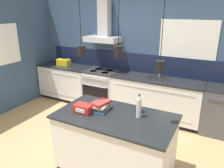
{
  "coord_description": "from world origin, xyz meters",
  "views": [
    {
      "loc": [
        1.95,
        -2.61,
        2.29
      ],
      "look_at": [
        0.28,
        0.59,
        1.05
      ],
      "focal_mm": 35.0,
      "sensor_mm": 36.0,
      "label": 1
    }
  ],
  "objects_px": {
    "oven_range": "(102,89)",
    "book_stack": "(101,106)",
    "red_supply_box": "(84,108)",
    "dishwasher": "(219,110)",
    "bottle_on_island": "(139,108)",
    "yellow_toolbox": "(64,62)"
  },
  "relations": [
    {
      "from": "red_supply_box",
      "to": "dishwasher",
      "type": "bearing_deg",
      "value": 49.68
    },
    {
      "from": "dishwasher",
      "to": "yellow_toolbox",
      "type": "bearing_deg",
      "value": 180.0
    },
    {
      "from": "dishwasher",
      "to": "yellow_toolbox",
      "type": "height_order",
      "value": "yellow_toolbox"
    },
    {
      "from": "oven_range",
      "to": "bottle_on_island",
      "type": "distance_m",
      "value": 2.49
    },
    {
      "from": "red_supply_box",
      "to": "yellow_toolbox",
      "type": "bearing_deg",
      "value": 135.09
    },
    {
      "from": "bottle_on_island",
      "to": "book_stack",
      "type": "distance_m",
      "value": 0.56
    },
    {
      "from": "book_stack",
      "to": "red_supply_box",
      "type": "distance_m",
      "value": 0.25
    },
    {
      "from": "bottle_on_island",
      "to": "red_supply_box",
      "type": "xyz_separation_m",
      "value": [
        -0.74,
        -0.22,
        -0.08
      ]
    },
    {
      "from": "red_supply_box",
      "to": "yellow_toolbox",
      "type": "xyz_separation_m",
      "value": [
        -2.02,
        2.01,
        0.02
      ]
    },
    {
      "from": "dishwasher",
      "to": "bottle_on_island",
      "type": "bearing_deg",
      "value": -118.35
    },
    {
      "from": "oven_range",
      "to": "book_stack",
      "type": "xyz_separation_m",
      "value": [
        1.07,
        -1.84,
        0.52
      ]
    },
    {
      "from": "yellow_toolbox",
      "to": "dishwasher",
      "type": "bearing_deg",
      "value": -0.0
    },
    {
      "from": "dishwasher",
      "to": "red_supply_box",
      "type": "distance_m",
      "value": 2.69
    },
    {
      "from": "oven_range",
      "to": "dishwasher",
      "type": "height_order",
      "value": "same"
    },
    {
      "from": "dishwasher",
      "to": "book_stack",
      "type": "xyz_separation_m",
      "value": [
        -1.52,
        -1.84,
        0.52
      ]
    },
    {
      "from": "oven_range",
      "to": "book_stack",
      "type": "distance_m",
      "value": 2.19
    },
    {
      "from": "red_supply_box",
      "to": "yellow_toolbox",
      "type": "relative_size",
      "value": 0.75
    },
    {
      "from": "oven_range",
      "to": "red_supply_box",
      "type": "height_order",
      "value": "red_supply_box"
    },
    {
      "from": "book_stack",
      "to": "yellow_toolbox",
      "type": "relative_size",
      "value": 0.93
    },
    {
      "from": "dishwasher",
      "to": "bottle_on_island",
      "type": "relative_size",
      "value": 2.78
    },
    {
      "from": "red_supply_box",
      "to": "bottle_on_island",
      "type": "bearing_deg",
      "value": 16.61
    },
    {
      "from": "book_stack",
      "to": "red_supply_box",
      "type": "relative_size",
      "value": 1.23
    }
  ]
}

